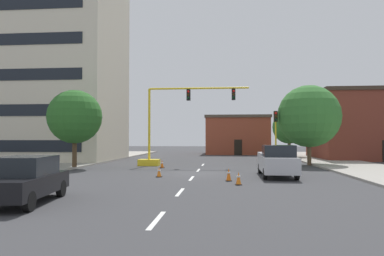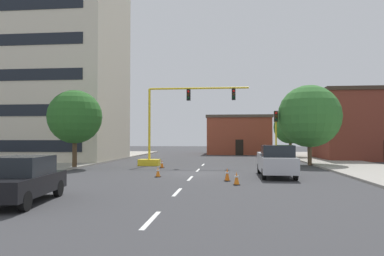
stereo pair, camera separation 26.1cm
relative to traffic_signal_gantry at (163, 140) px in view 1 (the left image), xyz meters
name	(u,v)px [view 1 (the left image)]	position (x,y,z in m)	size (l,w,h in m)	color
ground_plane	(196,173)	(3.38, -6.52, -2.27)	(160.00, 160.00, 0.00)	#38383A
sidewalk_left	(68,163)	(-9.28, 1.48, -2.20)	(6.00, 56.00, 0.14)	#9E998E
sidewalk_right	(348,165)	(16.04, 1.48, -2.20)	(6.00, 56.00, 0.14)	#9E998E
lane_stripe_seg_0	(157,220)	(3.38, -20.52, -2.27)	(0.16, 2.40, 0.01)	silver
lane_stripe_seg_1	(180,192)	(3.38, -15.02, -2.27)	(0.16, 2.40, 0.01)	silver
lane_stripe_seg_2	(192,178)	(3.38, -9.52, -2.27)	(0.16, 2.40, 0.01)	silver
lane_stripe_seg_3	(198,170)	(3.38, -4.02, -2.27)	(0.16, 2.40, 0.01)	silver
lane_stripe_seg_4	(203,165)	(3.38, 1.48, -2.27)	(0.16, 2.40, 0.01)	silver
building_tall_left	(45,52)	(-14.22, 6.35, 9.61)	(16.21, 11.42, 23.75)	beige
building_brick_center	(237,135)	(7.20, 24.73, 0.61)	(9.51, 9.65, 5.74)	brown
building_row_right	(368,125)	(21.70, 11.84, 1.60)	(11.97, 10.49, 7.72)	brown
traffic_signal_gantry	(163,140)	(0.00, 0.00, 0.00)	(9.57, 1.20, 6.83)	yellow
traffic_light_pole_right	(276,125)	(9.83, 1.09, 1.25)	(0.32, 0.47, 4.80)	yellow
tree_right_mid	(309,116)	(12.83, 1.72, 2.09)	(5.53, 5.53, 7.13)	brown
tree_left_near	(75,117)	(-6.46, -3.64, 1.82)	(4.25, 4.25, 6.23)	#4C3823
tree_right_far	(289,127)	(13.24, 14.16, 1.46)	(4.05, 4.05, 5.77)	brown
pickup_truck_silver	(277,161)	(8.63, -8.07, -1.30)	(2.07, 5.42, 1.99)	#BCBCC1
sedan_black_near_left	(25,179)	(-2.02, -18.29, -1.39)	(2.34, 4.68, 1.74)	black
traffic_cone_roadside_a	(162,164)	(0.31, -2.32, -1.95)	(0.36, 0.36, 0.66)	black
traffic_cone_roadside_b	(159,172)	(1.30, -8.97, -1.96)	(0.36, 0.36, 0.64)	black
traffic_cone_roadside_c	(239,178)	(6.08, -12.28, -1.94)	(0.36, 0.36, 0.68)	black
traffic_cone_roadside_d	(229,175)	(5.59, -10.64, -1.91)	(0.36, 0.36, 0.74)	black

